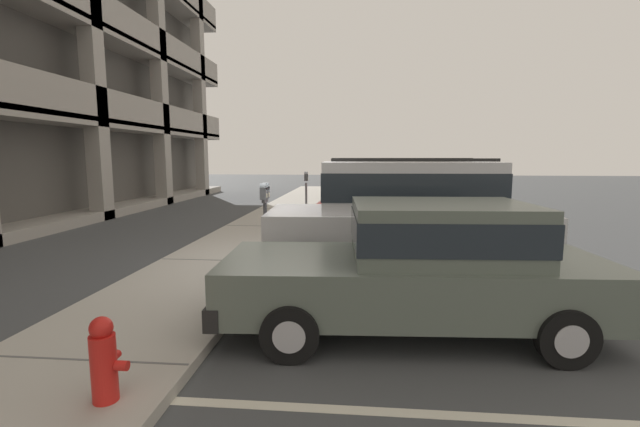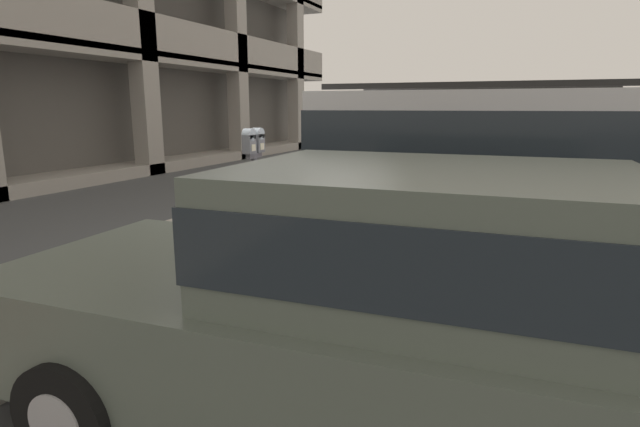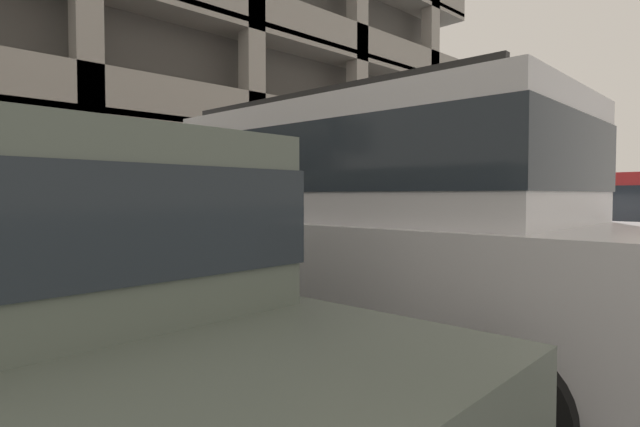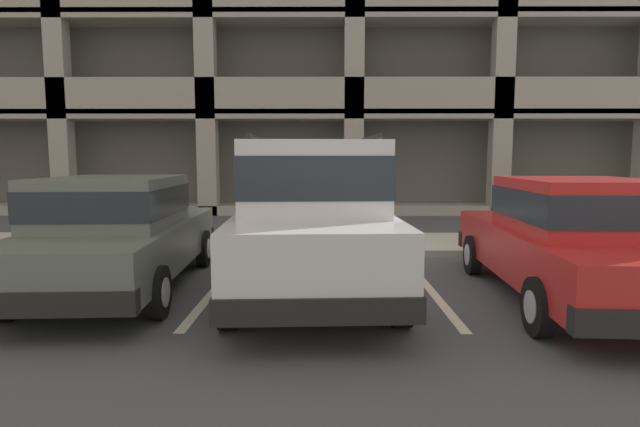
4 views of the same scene
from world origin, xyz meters
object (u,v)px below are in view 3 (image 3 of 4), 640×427
silver_suv (374,224)px  parking_meter_near (213,204)px  dark_hatchback (580,238)px  parking_meter_far (469,207)px

silver_suv → parking_meter_near: 2.52m
dark_hatchback → parking_meter_near: (-3.09, 2.99, 0.39)m
dark_hatchback → silver_suv: bearing=174.8°
parking_meter_far → parking_meter_near: bearing=179.6°
silver_suv → parking_meter_far: silver_suv is taller
silver_suv → parking_meter_near: size_ratio=3.32×
parking_meter_near → parking_meter_far: size_ratio=1.00×
silver_suv → dark_hatchback: size_ratio=1.06×
parking_meter_near → silver_suv: bearing=-92.7°
silver_suv → parking_meter_far: size_ratio=3.32×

